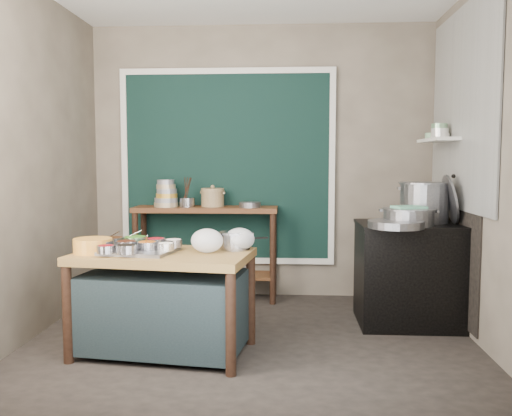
# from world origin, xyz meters

# --- Properties ---
(floor) EXTENTS (3.50, 3.00, 0.02)m
(floor) POSITION_xyz_m (0.00, 0.00, -0.01)
(floor) COLOR #2D2723
(floor) RESTS_ON ground
(back_wall) EXTENTS (3.50, 0.02, 2.80)m
(back_wall) POSITION_xyz_m (0.00, 1.51, 1.40)
(back_wall) COLOR #746859
(back_wall) RESTS_ON floor
(left_wall) EXTENTS (0.02, 3.00, 2.80)m
(left_wall) POSITION_xyz_m (-1.76, 0.00, 1.40)
(left_wall) COLOR #746859
(left_wall) RESTS_ON floor
(right_wall) EXTENTS (0.02, 3.00, 2.80)m
(right_wall) POSITION_xyz_m (1.76, 0.00, 1.40)
(right_wall) COLOR #746859
(right_wall) RESTS_ON floor
(curtain_panel) EXTENTS (2.10, 0.02, 1.90)m
(curtain_panel) POSITION_xyz_m (-0.35, 1.47, 1.35)
(curtain_panel) COLOR black
(curtain_panel) RESTS_ON back_wall
(curtain_frame) EXTENTS (2.22, 0.03, 2.02)m
(curtain_frame) POSITION_xyz_m (-0.35, 1.46, 1.35)
(curtain_frame) COLOR beige
(curtain_frame) RESTS_ON back_wall
(tile_panel) EXTENTS (0.02, 1.70, 1.70)m
(tile_panel) POSITION_xyz_m (1.74, 0.55, 1.85)
(tile_panel) COLOR #B2B2AA
(tile_panel) RESTS_ON right_wall
(soot_patch) EXTENTS (0.01, 1.30, 1.30)m
(soot_patch) POSITION_xyz_m (1.74, 0.65, 0.70)
(soot_patch) COLOR black
(soot_patch) RESTS_ON right_wall
(wall_shelf) EXTENTS (0.22, 0.70, 0.03)m
(wall_shelf) POSITION_xyz_m (1.63, 0.85, 1.60)
(wall_shelf) COLOR beige
(wall_shelf) RESTS_ON right_wall
(prep_table) EXTENTS (1.34, 0.88, 0.75)m
(prep_table) POSITION_xyz_m (-0.62, -0.30, 0.38)
(prep_table) COLOR brown
(prep_table) RESTS_ON floor
(back_counter) EXTENTS (1.45, 0.40, 0.95)m
(back_counter) POSITION_xyz_m (-0.55, 1.28, 0.47)
(back_counter) COLOR #4F2A16
(back_counter) RESTS_ON floor
(stove_block) EXTENTS (0.90, 0.68, 0.85)m
(stove_block) POSITION_xyz_m (1.35, 0.55, 0.42)
(stove_block) COLOR black
(stove_block) RESTS_ON floor
(stove_top) EXTENTS (0.92, 0.69, 0.03)m
(stove_top) POSITION_xyz_m (1.35, 0.55, 0.86)
(stove_top) COLOR black
(stove_top) RESTS_ON stove_block
(condiment_tray) EXTENTS (0.63, 0.50, 0.03)m
(condiment_tray) POSITION_xyz_m (-0.83, -0.32, 0.76)
(condiment_tray) COLOR gray
(condiment_tray) RESTS_ON prep_table
(condiment_bowls) EXTENTS (0.64, 0.48, 0.07)m
(condiment_bowls) POSITION_xyz_m (-0.85, -0.30, 0.81)
(condiment_bowls) COLOR gray
(condiment_bowls) RESTS_ON condiment_tray
(yellow_basin) EXTENTS (0.34, 0.34, 0.11)m
(yellow_basin) POSITION_xyz_m (-1.12, -0.35, 0.80)
(yellow_basin) COLOR #C77D32
(yellow_basin) RESTS_ON prep_table
(saucepan) EXTENTS (0.31, 0.31, 0.13)m
(saucepan) POSITION_xyz_m (-0.11, -0.14, 0.82)
(saucepan) COLOR gray
(saucepan) RESTS_ON prep_table
(plastic_bag_a) EXTENTS (0.28, 0.25, 0.18)m
(plastic_bag_a) POSITION_xyz_m (-0.30, -0.29, 0.84)
(plastic_bag_a) COLOR white
(plastic_bag_a) RESTS_ON prep_table
(plastic_bag_b) EXTENTS (0.25, 0.23, 0.17)m
(plastic_bag_b) POSITION_xyz_m (-0.07, -0.17, 0.83)
(plastic_bag_b) COLOR white
(plastic_bag_b) RESTS_ON prep_table
(bowl_stack) EXTENTS (0.24, 0.24, 0.27)m
(bowl_stack) POSITION_xyz_m (-0.95, 1.25, 1.07)
(bowl_stack) COLOR tan
(bowl_stack) RESTS_ON back_counter
(utensil_cup) EXTENTS (0.20, 0.20, 0.09)m
(utensil_cup) POSITION_xyz_m (-0.73, 1.24, 1.00)
(utensil_cup) COLOR gray
(utensil_cup) RESTS_ON back_counter
(ceramic_crock) EXTENTS (0.33, 0.33, 0.17)m
(ceramic_crock) POSITION_xyz_m (-0.48, 1.30, 1.03)
(ceramic_crock) COLOR #927750
(ceramic_crock) RESTS_ON back_counter
(wide_bowl) EXTENTS (0.22, 0.22, 0.05)m
(wide_bowl) POSITION_xyz_m (-0.10, 1.23, 0.98)
(wide_bowl) COLOR gray
(wide_bowl) RESTS_ON back_counter
(stock_pot) EXTENTS (0.49, 0.49, 0.35)m
(stock_pot) POSITION_xyz_m (1.47, 0.63, 1.05)
(stock_pot) COLOR gray
(stock_pot) RESTS_ON stove_top
(pot_lid) EXTENTS (0.13, 0.43, 0.42)m
(pot_lid) POSITION_xyz_m (1.66, 0.53, 1.09)
(pot_lid) COLOR gray
(pot_lid) RESTS_ON stove_top
(steamer) EXTENTS (0.52, 0.52, 0.14)m
(steamer) POSITION_xyz_m (1.28, 0.37, 0.95)
(steamer) COLOR gray
(steamer) RESTS_ON stove_top
(green_cloth) EXTENTS (0.29, 0.25, 0.02)m
(green_cloth) POSITION_xyz_m (1.28, 0.37, 1.03)
(green_cloth) COLOR #5FAC8E
(green_cloth) RESTS_ON steamer
(shallow_pan) EXTENTS (0.47, 0.47, 0.06)m
(shallow_pan) POSITION_xyz_m (1.14, 0.20, 0.91)
(shallow_pan) COLOR gray
(shallow_pan) RESTS_ON stove_top
(shelf_bowl_stack) EXTENTS (0.16, 0.16, 0.13)m
(shelf_bowl_stack) POSITION_xyz_m (1.63, 0.81, 1.68)
(shelf_bowl_stack) COLOR silver
(shelf_bowl_stack) RESTS_ON wall_shelf
(shelf_bowl_green) EXTENTS (0.16, 0.16, 0.06)m
(shelf_bowl_green) POSITION_xyz_m (1.63, 1.01, 1.64)
(shelf_bowl_green) COLOR gray
(shelf_bowl_green) RESTS_ON wall_shelf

